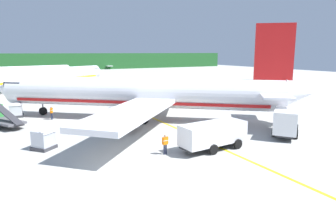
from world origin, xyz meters
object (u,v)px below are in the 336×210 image
object	(u,v)px
service_truck_fuel	(213,134)
service_truck_baggage	(286,121)
airliner_distant	(105,65)
crew_marshaller	(52,112)
airliner_foreground	(142,93)
crew_loader_left	(165,143)
airliner_far_taxiway	(24,71)
cargo_container_mid	(16,110)
cargo_container_near	(44,140)
airliner_mid_apron	(43,76)

from	to	relation	value
service_truck_fuel	service_truck_baggage	bearing A→B (deg)	-0.19
airliner_distant	crew_marshaller	bearing A→B (deg)	-109.92
airliner_foreground	crew_loader_left	bearing A→B (deg)	-105.71
airliner_far_taxiway	cargo_container_mid	bearing A→B (deg)	-94.11
crew_loader_left	crew_marshaller	bearing A→B (deg)	109.54
airliner_foreground	service_truck_fuel	size ratio (longest dim) A/B	5.34
airliner_far_taxiway	service_truck_fuel	distance (m)	85.97
airliner_foreground	airliner_distant	size ratio (longest dim) A/B	1.42
service_truck_baggage	cargo_container_mid	bearing A→B (deg)	136.06
airliner_foreground	service_truck_baggage	xyz separation A→B (m)	(10.04, -14.23, -1.81)
airliner_foreground	crew_loader_left	world-z (taller)	airliner_foreground
cargo_container_mid	cargo_container_near	bearing A→B (deg)	-83.90
service_truck_baggage	cargo_container_mid	distance (m)	33.97
cargo_container_near	crew_marshaller	bearing A→B (deg)	79.56
airliner_mid_apron	service_truck_baggage	size ratio (longest dim) A/B	5.98
airliner_far_taxiway	service_truck_baggage	distance (m)	87.66
airliner_mid_apron	crew_loader_left	distance (m)	53.87
cargo_container_mid	crew_loader_left	world-z (taller)	cargo_container_mid
airliner_far_taxiway	crew_marshaller	xyz separation A→B (m)	(-0.44, -65.67, -1.61)
airliner_distant	crew_loader_left	distance (m)	138.29
cargo_container_near	crew_loader_left	world-z (taller)	cargo_container_near
airliner_mid_apron	cargo_container_near	distance (m)	47.54
service_truck_baggage	cargo_container_near	size ratio (longest dim) A/B	2.46
airliner_foreground	cargo_container_mid	distance (m)	17.36
airliner_foreground	crew_marshaller	xyz separation A→B (m)	(-10.42, 5.44, -2.36)
airliner_far_taxiway	service_truck_fuel	world-z (taller)	airliner_far_taxiway
airliner_far_taxiway	service_truck_fuel	bearing A→B (deg)	-82.87
service_truck_fuel	cargo_container_near	size ratio (longest dim) A/B	2.74
crew_marshaller	service_truck_baggage	bearing A→B (deg)	-43.87
airliner_mid_apron	cargo_container_near	size ratio (longest dim) A/B	14.69
airliner_foreground	crew_marshaller	distance (m)	11.98
airliner_distant	airliner_mid_apron	bearing A→B (deg)	-115.93
airliner_far_taxiway	service_truck_baggage	world-z (taller)	airliner_far_taxiway
airliner_far_taxiway	crew_marshaller	size ratio (longest dim) A/B	18.42
service_truck_fuel	cargo_container_mid	bearing A→B (deg)	122.70
airliner_distant	service_truck_baggage	world-z (taller)	airliner_distant
airliner_far_taxiway	cargo_container_mid	distance (m)	61.95
airliner_foreground	airliner_mid_apron	xyz separation A→B (m)	(-7.68, 40.35, -0.29)
airliner_distant	cargo_container_near	size ratio (longest dim) A/B	10.30
airliner_far_taxiway	cargo_container_mid	world-z (taller)	airliner_far_taxiway
cargo_container_mid	airliner_distant	bearing A→B (deg)	67.65
service_truck_baggage	crew_marshaller	size ratio (longest dim) A/B	3.33
airliner_distant	service_truck_fuel	size ratio (longest dim) A/B	3.76
airliner_far_taxiway	airliner_distant	bearing A→B (deg)	50.11
airliner_distant	crew_marshaller	world-z (taller)	airliner_distant
service_truck_baggage	crew_marshaller	xyz separation A→B (m)	(-20.45, 19.66, -0.55)
airliner_foreground	airliner_distant	world-z (taller)	airliner_foreground
service_truck_baggage	crew_loader_left	bearing A→B (deg)	176.32
airliner_mid_apron	crew_loader_left	xyz separation A→B (m)	(3.92, -53.69, -2.05)
airliner_foreground	airliner_mid_apron	world-z (taller)	airliner_foreground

